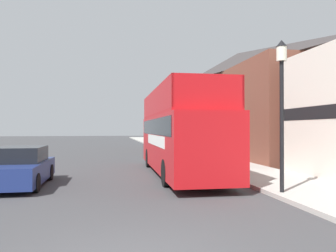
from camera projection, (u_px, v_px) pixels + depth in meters
name	position (u px, v px, depth m)	size (l,w,h in m)	color
ground_plane	(111.00, 156.00, 25.60)	(144.00, 144.00, 0.00)	#3D3D3F
sidewalk	(201.00, 157.00, 23.82)	(3.28, 108.00, 0.14)	#ADAAA3
brick_terrace_rear	(238.00, 103.00, 28.97)	(6.00, 22.88, 8.83)	brown
tour_bus	(179.00, 137.00, 15.37)	(2.66, 10.42, 3.92)	red
parked_car_ahead_of_bus	(164.00, 149.00, 23.20)	(1.88, 3.98, 1.46)	#9E9EA3
parked_car_far_side	(21.00, 168.00, 12.19)	(1.82, 4.39, 1.47)	navy
lamp_post_nearest	(282.00, 87.00, 10.36)	(0.35, 0.35, 4.82)	black
lamp_post_second	(203.00, 111.00, 19.03)	(0.35, 0.35, 4.40)	black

